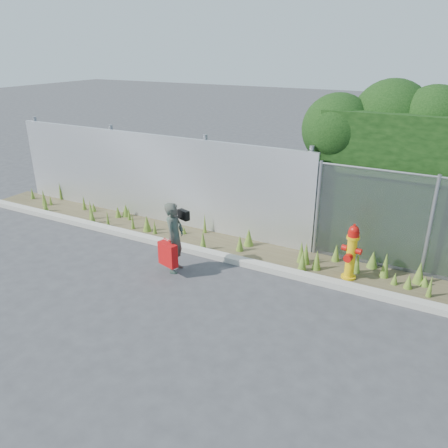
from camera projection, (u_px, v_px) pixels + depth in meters
ground at (201, 308)px, 7.47m from camera, size 80.00×80.00×0.00m
curb at (246, 263)px, 8.92m from camera, size 16.00×0.22×0.12m
weed_strip at (275, 250)px, 9.28m from camera, size 16.00×1.31×0.55m
corrugated_fence at (151, 178)px, 10.92m from camera, size 8.50×0.21×2.30m
fire_hydrant at (351, 253)px, 8.22m from camera, size 0.38×0.34×1.13m
woman at (175, 237)px, 8.48m from camera, size 0.43×0.58×1.43m
red_tote_bag at (168, 254)px, 8.41m from camera, size 0.42×0.15×0.55m
black_shoulder_bag at (184, 215)px, 8.51m from camera, size 0.25×0.11×0.19m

